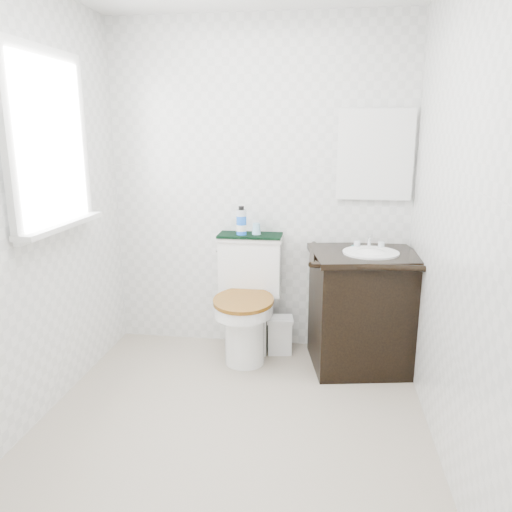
% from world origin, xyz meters
% --- Properties ---
extents(floor, '(2.40, 2.40, 0.00)m').
position_xyz_m(floor, '(0.00, 0.00, 0.00)').
color(floor, '#B2A78F').
rests_on(floor, ground).
extents(wall_back, '(2.40, 0.00, 2.40)m').
position_xyz_m(wall_back, '(0.00, 1.20, 1.20)').
color(wall_back, white).
rests_on(wall_back, ground).
extents(wall_front, '(2.40, 0.00, 2.40)m').
position_xyz_m(wall_front, '(0.00, -1.20, 1.20)').
color(wall_front, white).
rests_on(wall_front, ground).
extents(wall_left, '(0.00, 2.40, 2.40)m').
position_xyz_m(wall_left, '(-1.10, 0.00, 1.20)').
color(wall_left, white).
rests_on(wall_left, ground).
extents(wall_right, '(0.00, 2.40, 2.40)m').
position_xyz_m(wall_right, '(1.10, 0.00, 1.20)').
color(wall_right, white).
rests_on(wall_right, ground).
extents(window, '(0.02, 0.70, 0.90)m').
position_xyz_m(window, '(-1.07, 0.25, 1.55)').
color(window, white).
rests_on(window, wall_left).
extents(mirror, '(0.50, 0.02, 0.60)m').
position_xyz_m(mirror, '(0.82, 1.18, 1.45)').
color(mirror, silver).
rests_on(mirror, wall_back).
extents(toilet, '(0.47, 0.65, 0.87)m').
position_xyz_m(toilet, '(-0.05, 0.96, 0.38)').
color(toilet, white).
rests_on(toilet, floor).
extents(vanity, '(0.81, 0.72, 0.92)m').
position_xyz_m(vanity, '(0.77, 0.90, 0.43)').
color(vanity, black).
rests_on(vanity, floor).
extents(trash_bin, '(0.21, 0.18, 0.28)m').
position_xyz_m(trash_bin, '(0.18, 1.02, 0.14)').
color(trash_bin, white).
rests_on(trash_bin, floor).
extents(towel, '(0.46, 0.22, 0.02)m').
position_xyz_m(towel, '(-0.05, 1.09, 0.87)').
color(towel, black).
rests_on(towel, toilet).
extents(mouthwash_bottle, '(0.07, 0.07, 0.21)m').
position_xyz_m(mouthwash_bottle, '(-0.11, 1.06, 0.98)').
color(mouthwash_bottle, blue).
rests_on(mouthwash_bottle, towel).
extents(cup, '(0.07, 0.07, 0.08)m').
position_xyz_m(cup, '(-0.00, 1.09, 0.92)').
color(cup, '#82B7D6').
rests_on(cup, towel).
extents(soap_bar, '(0.07, 0.05, 0.02)m').
position_xyz_m(soap_bar, '(0.71, 1.03, 0.83)').
color(soap_bar, '#187472').
rests_on(soap_bar, vanity).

